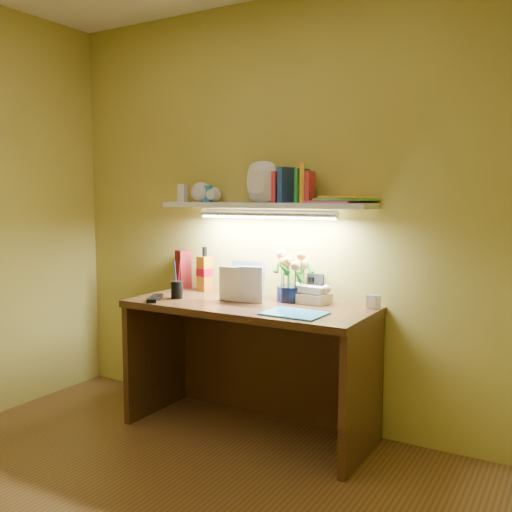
{
  "coord_description": "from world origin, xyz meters",
  "views": [
    {
      "loc": [
        1.63,
        -1.51,
        1.35
      ],
      "look_at": [
        -0.04,
        1.35,
        1.0
      ],
      "focal_mm": 40.0,
      "sensor_mm": 36.0,
      "label": 1
    }
  ],
  "objects_px": {
    "desk_clock": "(374,302)",
    "whisky_bottle": "(205,269)",
    "desk": "(249,368)",
    "flower_bouquet": "(292,275)",
    "telephone": "(312,293)"
  },
  "relations": [
    {
      "from": "flower_bouquet",
      "to": "whisky_bottle",
      "type": "distance_m",
      "value": 0.63
    },
    {
      "from": "flower_bouquet",
      "to": "desk_clock",
      "type": "distance_m",
      "value": 0.49
    },
    {
      "from": "telephone",
      "to": "desk_clock",
      "type": "xyz_separation_m",
      "value": [
        0.35,
        0.03,
        -0.02
      ]
    },
    {
      "from": "flower_bouquet",
      "to": "desk_clock",
      "type": "xyz_separation_m",
      "value": [
        0.48,
        0.02,
        -0.12
      ]
    },
    {
      "from": "flower_bouquet",
      "to": "telephone",
      "type": "distance_m",
      "value": 0.16
    },
    {
      "from": "desk_clock",
      "to": "desk",
      "type": "bearing_deg",
      "value": -162.4
    },
    {
      "from": "desk",
      "to": "desk_clock",
      "type": "xyz_separation_m",
      "value": [
        0.65,
        0.22,
        0.41
      ]
    },
    {
      "from": "desk_clock",
      "to": "whisky_bottle",
      "type": "height_order",
      "value": "whisky_bottle"
    },
    {
      "from": "desk",
      "to": "whisky_bottle",
      "type": "relative_size",
      "value": 4.95
    },
    {
      "from": "whisky_bottle",
      "to": "desk_clock",
      "type": "bearing_deg",
      "value": -0.23
    },
    {
      "from": "flower_bouquet",
      "to": "telephone",
      "type": "relative_size",
      "value": 1.63
    },
    {
      "from": "flower_bouquet",
      "to": "whisky_bottle",
      "type": "xyz_separation_m",
      "value": [
        -0.63,
        0.03,
        -0.01
      ]
    },
    {
      "from": "telephone",
      "to": "desk_clock",
      "type": "bearing_deg",
      "value": 10.92
    },
    {
      "from": "flower_bouquet",
      "to": "desk_clock",
      "type": "bearing_deg",
      "value": 2.98
    },
    {
      "from": "desk",
      "to": "telephone",
      "type": "distance_m",
      "value": 0.56
    }
  ]
}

